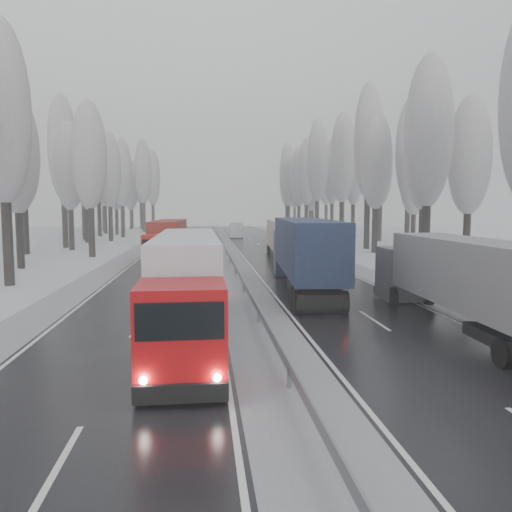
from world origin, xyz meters
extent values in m
plane|color=silver|center=(0.00, 0.00, 0.00)|extent=(260.00, 260.00, 0.00)
cube|color=black|center=(5.25, 30.00, 0.01)|extent=(7.50, 200.00, 0.03)
cube|color=black|center=(-5.25, 30.00, 0.01)|extent=(7.50, 200.00, 0.03)
cube|color=#96989E|center=(0.00, 30.00, 0.02)|extent=(3.00, 200.00, 0.04)
cube|color=#96989E|center=(10.20, 30.00, 0.02)|extent=(2.40, 200.00, 0.04)
cube|color=#96989E|center=(-10.20, 30.00, 0.02)|extent=(2.40, 200.00, 0.04)
cube|color=slate|center=(0.00, 30.00, 0.60)|extent=(0.06, 200.00, 0.32)
cube|color=slate|center=(0.00, 28.00, 0.30)|extent=(0.12, 0.12, 0.60)
cube|color=slate|center=(0.00, 60.00, 0.30)|extent=(0.12, 0.12, 0.60)
cylinder|color=black|center=(14.51, 27.03, 2.81)|extent=(0.68, 0.68, 5.62)
ellipsoid|color=#999794|center=(14.51, 27.03, 10.84)|extent=(3.60, 3.60, 11.48)
cylinder|color=black|center=(20.02, 31.03, 2.47)|extent=(0.64, 0.64, 4.94)
ellipsoid|color=#999794|center=(20.02, 31.03, 9.53)|extent=(3.60, 3.60, 10.09)
cylinder|color=black|center=(17.90, 35.17, 2.66)|extent=(0.66, 0.66, 5.32)
ellipsoid|color=#999794|center=(17.90, 35.17, 10.27)|extent=(3.60, 3.60, 10.88)
cylinder|color=black|center=(20.12, 39.17, 3.16)|extent=(0.72, 0.72, 6.31)
ellipsoid|color=#999794|center=(20.12, 39.17, 12.17)|extent=(3.60, 3.60, 12.90)
cylinder|color=black|center=(17.02, 45.60, 2.69)|extent=(0.67, 0.67, 5.38)
ellipsoid|color=#999794|center=(17.02, 45.60, 10.37)|extent=(3.60, 3.60, 10.98)
cylinder|color=black|center=(23.31, 49.60, 2.30)|extent=(0.62, 0.62, 4.59)
ellipsoid|color=#999794|center=(23.31, 49.60, 8.86)|extent=(3.60, 3.60, 9.39)
cylinder|color=black|center=(17.90, 51.02, 3.47)|extent=(0.76, 0.76, 6.95)
ellipsoid|color=#999794|center=(17.90, 51.02, 13.40)|extent=(3.60, 3.60, 14.19)
cylinder|color=black|center=(24.81, 55.02, 3.30)|extent=(0.74, 0.74, 6.59)
ellipsoid|color=#999794|center=(24.81, 55.02, 12.71)|extent=(3.60, 3.60, 13.46)
cylinder|color=black|center=(17.56, 61.27, 3.18)|extent=(0.72, 0.72, 6.37)
ellipsoid|color=#999794|center=(17.56, 61.27, 12.28)|extent=(3.60, 3.60, 13.01)
cylinder|color=black|center=(24.72, 65.27, 2.99)|extent=(0.70, 0.70, 5.97)
ellipsoid|color=#999794|center=(24.72, 65.27, 11.52)|extent=(3.60, 3.60, 12.20)
cylinder|color=black|center=(16.34, 71.95, 3.33)|extent=(0.74, 0.74, 6.65)
ellipsoid|color=#999794|center=(16.34, 71.95, 12.83)|extent=(3.60, 3.60, 13.59)
cylinder|color=black|center=(23.71, 75.95, 3.07)|extent=(0.71, 0.71, 6.14)
ellipsoid|color=#999794|center=(23.71, 75.95, 11.84)|extent=(3.60, 3.60, 12.54)
cylinder|color=black|center=(16.56, 81.70, 3.03)|extent=(0.71, 0.71, 6.05)
ellipsoid|color=#999794|center=(16.56, 81.70, 11.68)|extent=(3.60, 3.60, 12.37)
cylinder|color=black|center=(22.48, 85.70, 3.15)|extent=(0.72, 0.72, 6.30)
ellipsoid|color=#999794|center=(22.48, 85.70, 12.15)|extent=(3.60, 3.60, 12.87)
cylinder|color=black|center=(16.63, 89.21, 2.94)|extent=(0.70, 0.70, 5.88)
ellipsoid|color=#999794|center=(16.63, 89.21, 11.33)|extent=(3.60, 3.60, 12.00)
cylinder|color=black|center=(19.77, 93.21, 2.43)|extent=(0.64, 0.64, 4.86)
ellipsoid|color=#999794|center=(19.77, 93.21, 9.37)|extent=(3.60, 3.60, 9.92)
cylinder|color=black|center=(15.73, 96.32, 2.99)|extent=(0.70, 0.70, 5.98)
ellipsoid|color=#999794|center=(15.73, 96.32, 11.53)|extent=(3.60, 3.60, 12.21)
cylinder|color=black|center=(24.94, 100.32, 3.09)|extent=(0.71, 0.71, 6.19)
ellipsoid|color=#999794|center=(24.94, 100.32, 11.93)|extent=(3.60, 3.60, 12.64)
cylinder|color=black|center=(17.04, 106.16, 3.43)|extent=(0.75, 0.75, 6.86)
ellipsoid|color=#999794|center=(17.04, 106.16, 13.22)|extent=(3.60, 3.60, 14.01)
cylinder|color=black|center=(24.02, 110.16, 2.77)|extent=(0.68, 0.68, 5.55)
ellipsoid|color=#999794|center=(24.02, 110.16, 10.70)|extent=(3.60, 3.60, 11.33)
cylinder|color=black|center=(18.73, 116.73, 3.05)|extent=(0.71, 0.71, 6.09)
ellipsoid|color=#999794|center=(18.73, 116.73, 11.75)|extent=(3.60, 3.60, 12.45)
cylinder|color=black|center=(21.55, 120.73, 2.74)|extent=(0.67, 0.67, 5.49)
ellipsoid|color=#999794|center=(21.55, 120.73, 10.58)|extent=(3.60, 3.60, 11.21)
cylinder|color=black|center=(-15.13, 24.57, 2.92)|extent=(0.69, 0.69, 5.83)
ellipsoid|color=#999794|center=(-15.13, 24.57, 11.25)|extent=(3.60, 3.60, 11.92)
cylinder|color=black|center=(-17.75, 34.20, 2.52)|extent=(0.65, 0.65, 5.03)
ellipsoid|color=#999794|center=(-17.75, 34.20, 9.70)|extent=(3.60, 3.60, 10.28)
cylinder|color=black|center=(-13.94, 43.73, 2.72)|extent=(0.67, 0.67, 5.44)
ellipsoid|color=#999794|center=(-13.94, 43.73, 10.49)|extent=(3.60, 3.60, 11.11)
cylinder|color=black|center=(-21.85, 47.73, 2.86)|extent=(0.69, 0.69, 5.72)
ellipsoid|color=#999794|center=(-21.85, 47.73, 11.04)|extent=(3.60, 3.60, 11.69)
cylinder|color=black|center=(-18.26, 52.71, 2.61)|extent=(0.66, 0.66, 5.23)
ellipsoid|color=#999794|center=(-18.26, 52.71, 10.08)|extent=(3.60, 3.60, 10.68)
cylinder|color=black|center=(-20.05, 56.71, 3.30)|extent=(0.74, 0.74, 6.60)
ellipsoid|color=#999794|center=(-20.05, 56.71, 12.74)|extent=(3.60, 3.60, 13.49)
cylinder|color=black|center=(-18.16, 62.35, 2.58)|extent=(0.65, 0.65, 5.16)
ellipsoid|color=#999794|center=(-18.16, 62.35, 9.95)|extent=(3.60, 3.60, 10.54)
cylinder|color=black|center=(-19.54, 66.35, 2.90)|extent=(0.69, 0.69, 5.79)
ellipsoid|color=#999794|center=(-19.54, 66.35, 11.18)|extent=(3.60, 3.60, 11.84)
cylinder|color=black|center=(-16.58, 69.11, 2.82)|extent=(0.68, 0.68, 5.64)
ellipsoid|color=#999794|center=(-16.58, 69.11, 10.89)|extent=(3.60, 3.60, 11.53)
cylinder|color=black|center=(-21.42, 73.11, 3.28)|extent=(0.73, 0.73, 6.56)
ellipsoid|color=#999794|center=(-21.42, 73.11, 12.65)|extent=(3.60, 3.60, 13.40)
cylinder|color=black|center=(-16.33, 79.19, 2.90)|extent=(0.69, 0.69, 5.79)
ellipsoid|color=#999794|center=(-16.33, 79.19, 11.17)|extent=(3.60, 3.60, 11.84)
cylinder|color=black|center=(-21.09, 83.19, 3.32)|extent=(0.74, 0.74, 6.65)
ellipsoid|color=#999794|center=(-21.09, 83.19, 12.82)|extent=(3.60, 3.60, 13.58)
cylinder|color=black|center=(-18.93, 88.54, 2.56)|extent=(0.65, 0.65, 5.12)
ellipsoid|color=#999794|center=(-18.93, 88.54, 9.88)|extent=(3.60, 3.60, 10.46)
cylinder|color=black|center=(-21.82, 92.54, 2.92)|extent=(0.69, 0.69, 5.84)
ellipsoid|color=#999794|center=(-21.82, 92.54, 11.26)|extent=(3.60, 3.60, 11.92)
cylinder|color=black|center=(-15.07, 99.33, 3.34)|extent=(0.74, 0.74, 6.67)
ellipsoid|color=#999794|center=(-15.07, 99.33, 12.87)|extent=(3.60, 3.60, 13.63)
cylinder|color=black|center=(-24.20, 103.33, 3.15)|extent=(0.72, 0.72, 6.31)
ellipsoid|color=#999794|center=(-24.20, 103.33, 12.16)|extent=(3.60, 3.60, 12.88)
cylinder|color=black|center=(-14.05, 108.72, 3.14)|extent=(0.72, 0.72, 6.29)
ellipsoid|color=#999794|center=(-14.05, 108.72, 12.12)|extent=(3.60, 3.60, 12.84)
cylinder|color=black|center=(-19.66, 112.72, 2.43)|extent=(0.64, 0.64, 4.86)
ellipsoid|color=#999794|center=(-19.66, 112.72, 9.36)|extent=(3.60, 3.60, 9.92)
cylinder|color=black|center=(-17.56, 115.31, 3.31)|extent=(0.74, 0.74, 6.63)
ellipsoid|color=#999794|center=(-17.56, 115.31, 12.78)|extent=(3.60, 3.60, 13.54)
cylinder|color=black|center=(-20.33, 119.31, 2.89)|extent=(0.69, 0.69, 5.79)
ellipsoid|color=#999794|center=(-20.33, 119.31, 11.16)|extent=(3.60, 3.60, 11.82)
cube|color=#56575C|center=(8.40, 16.05, 1.54)|extent=(2.42, 2.51, 2.81)
cube|color=black|center=(8.44, 17.22, 2.20)|extent=(2.15, 0.16, 0.94)
cube|color=black|center=(8.45, 17.31, 0.42)|extent=(2.34, 0.22, 0.47)
cube|color=gray|center=(8.16, 8.76, 2.53)|extent=(2.79, 12.24, 2.62)
cylinder|color=black|center=(7.40, 15.33, 0.49)|extent=(0.36, 0.98, 0.97)
cylinder|color=black|center=(9.36, 15.27, 0.49)|extent=(0.36, 0.98, 0.97)
cylinder|color=black|center=(7.06, 5.05, 0.49)|extent=(0.36, 0.98, 0.97)
sphere|color=white|center=(7.56, 17.37, 0.80)|extent=(0.21, 0.21, 0.21)
sphere|color=white|center=(9.34, 17.31, 0.80)|extent=(0.21, 0.21, 0.21)
cube|color=#1E1E4B|center=(4.28, 27.77, 1.77)|extent=(2.89, 2.99, 3.22)
cube|color=black|center=(4.38, 29.10, 2.52)|extent=(2.47, 0.30, 1.07)
cube|color=black|center=(4.39, 29.21, 0.48)|extent=(2.69, 0.37, 0.54)
cube|color=#141C38|center=(3.64, 19.42, 2.90)|extent=(3.80, 14.12, 3.00)
cube|color=black|center=(3.10, 12.41, 0.59)|extent=(2.47, 0.32, 0.48)
cube|color=black|center=(3.34, 15.57, 0.80)|extent=(2.81, 6.07, 0.48)
cube|color=black|center=(3.14, 13.00, 0.38)|extent=(2.47, 0.25, 0.64)
cylinder|color=black|center=(3.09, 27.00, 0.56)|extent=(0.46, 1.14, 1.12)
cylinder|color=black|center=(5.34, 26.82, 0.56)|extent=(0.46, 1.14, 1.12)
cylinder|color=black|center=(2.18, 15.23, 0.56)|extent=(0.46, 1.14, 1.12)
cylinder|color=black|center=(4.43, 15.05, 0.56)|extent=(0.46, 1.14, 1.12)
cylinder|color=black|center=(2.08, 13.84, 0.56)|extent=(0.46, 1.14, 1.12)
cylinder|color=black|center=(4.32, 13.66, 0.56)|extent=(0.46, 1.14, 1.12)
sphere|color=#FF0C05|center=(2.08, 12.42, 1.45)|extent=(0.21, 0.21, 0.21)
sphere|color=#FF0C05|center=(4.11, 12.26, 1.45)|extent=(0.21, 0.21, 0.21)
sphere|color=white|center=(3.38, 29.32, 0.91)|extent=(0.24, 0.24, 0.24)
sphere|color=white|center=(5.41, 29.17, 0.91)|extent=(0.24, 0.24, 0.24)
cube|color=beige|center=(5.85, 45.98, 1.56)|extent=(2.55, 2.63, 2.84)
cube|color=black|center=(5.94, 47.16, 2.23)|extent=(2.18, 0.26, 0.95)
cube|color=black|center=(5.94, 47.26, 0.43)|extent=(2.37, 0.32, 0.47)
cube|color=#AFAA9D|center=(5.30, 38.61, 2.56)|extent=(3.33, 12.47, 2.65)
cube|color=black|center=(4.83, 32.41, 0.52)|extent=(2.18, 0.28, 0.43)
cube|color=black|center=(5.04, 35.20, 0.71)|extent=(2.47, 5.36, 0.43)
cube|color=black|center=(4.87, 32.93, 0.33)|extent=(2.18, 0.22, 0.57)
cylinder|color=black|center=(4.80, 45.30, 0.49)|extent=(0.40, 1.01, 0.99)
cylinder|color=black|center=(6.78, 45.15, 0.49)|extent=(0.40, 1.01, 0.99)
cylinder|color=black|center=(4.02, 34.90, 0.49)|extent=(0.40, 1.01, 0.99)
cylinder|color=black|center=(6.01, 34.75, 0.49)|extent=(0.40, 1.01, 0.99)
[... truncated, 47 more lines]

